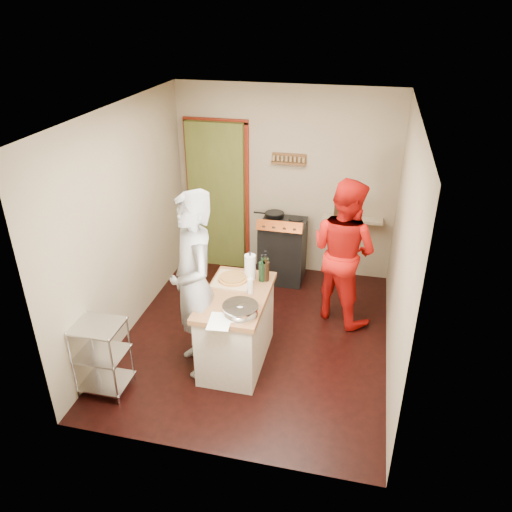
# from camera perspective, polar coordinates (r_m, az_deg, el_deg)

# --- Properties ---
(floor) EXTENTS (3.50, 3.50, 0.00)m
(floor) POSITION_cam_1_polar(r_m,az_deg,el_deg) (5.95, -0.02, -9.15)
(floor) COLOR black
(floor) RESTS_ON ground
(back_wall) EXTENTS (3.00, 0.44, 2.60)m
(back_wall) POSITION_cam_1_polar(r_m,az_deg,el_deg) (7.09, -1.82, 7.52)
(back_wall) COLOR tan
(back_wall) RESTS_ON ground
(left_wall) EXTENTS (0.04, 3.50, 2.60)m
(left_wall) POSITION_cam_1_polar(r_m,az_deg,el_deg) (5.78, -14.70, 3.59)
(left_wall) COLOR tan
(left_wall) RESTS_ON ground
(right_wall) EXTENTS (0.04, 3.50, 2.60)m
(right_wall) POSITION_cam_1_polar(r_m,az_deg,el_deg) (5.19, 16.34, 0.53)
(right_wall) COLOR tan
(right_wall) RESTS_ON ground
(ceiling) EXTENTS (3.00, 3.50, 0.02)m
(ceiling) POSITION_cam_1_polar(r_m,az_deg,el_deg) (4.86, -0.03, 16.31)
(ceiling) COLOR white
(ceiling) RESTS_ON back_wall
(stove) EXTENTS (0.60, 0.63, 1.00)m
(stove) POSITION_cam_1_polar(r_m,az_deg,el_deg) (6.90, 3.05, 0.73)
(stove) COLOR black
(stove) RESTS_ON ground
(wire_shelving) EXTENTS (0.48, 0.40, 0.80)m
(wire_shelving) POSITION_cam_1_polar(r_m,az_deg,el_deg) (5.22, -17.25, -10.67)
(wire_shelving) COLOR silver
(wire_shelving) RESTS_ON ground
(island) EXTENTS (0.65, 1.21, 1.14)m
(island) POSITION_cam_1_polar(r_m,az_deg,el_deg) (5.37, -2.21, -7.92)
(island) COLOR beige
(island) RESTS_ON ground
(person_stripe) EXTENTS (0.81, 0.87, 1.99)m
(person_stripe) POSITION_cam_1_polar(r_m,az_deg,el_deg) (5.02, -7.10, -3.40)
(person_stripe) COLOR silver
(person_stripe) RESTS_ON ground
(person_red) EXTENTS (1.10, 1.04, 1.79)m
(person_red) POSITION_cam_1_polar(r_m,az_deg,el_deg) (5.96, 9.97, 0.55)
(person_red) COLOR red
(person_red) RESTS_ON ground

